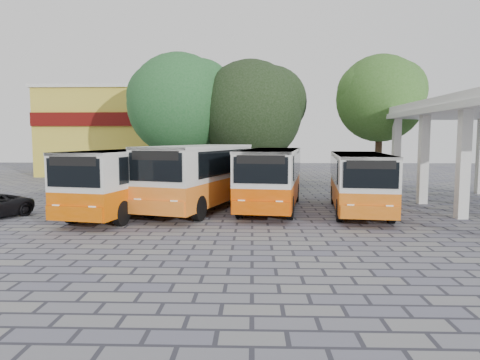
{
  "coord_description": "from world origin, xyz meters",
  "views": [
    {
      "loc": [
        -1.25,
        -16.83,
        3.46
      ],
      "look_at": [
        -1.84,
        3.53,
        1.5
      ],
      "focal_mm": 32.0,
      "sensor_mm": 36.0,
      "label": 1
    }
  ],
  "objects_px": {
    "bus_far_left": "(128,177)",
    "bus_far_right": "(359,179)",
    "bus_centre_left": "(200,173)",
    "bus_centre_right": "(271,175)"
  },
  "relations": [
    {
      "from": "bus_far_left",
      "to": "bus_far_right",
      "type": "relative_size",
      "value": 1.08
    },
    {
      "from": "bus_far_left",
      "to": "bus_centre_left",
      "type": "relative_size",
      "value": 0.93
    },
    {
      "from": "bus_centre_right",
      "to": "bus_far_right",
      "type": "distance_m",
      "value": 4.19
    },
    {
      "from": "bus_centre_right",
      "to": "bus_far_right",
      "type": "relative_size",
      "value": 1.07
    },
    {
      "from": "bus_far_left",
      "to": "bus_far_right",
      "type": "distance_m",
      "value": 10.81
    },
    {
      "from": "bus_far_left",
      "to": "bus_centre_left",
      "type": "bearing_deg",
      "value": 34.49
    },
    {
      "from": "bus_centre_left",
      "to": "bus_centre_right",
      "type": "distance_m",
      "value": 3.51
    },
    {
      "from": "bus_far_right",
      "to": "bus_centre_left",
      "type": "bearing_deg",
      "value": -177.33
    },
    {
      "from": "bus_centre_left",
      "to": "bus_centre_right",
      "type": "xyz_separation_m",
      "value": [
        3.5,
        0.2,
        -0.11
      ]
    },
    {
      "from": "bus_centre_left",
      "to": "bus_far_right",
      "type": "bearing_deg",
      "value": 11.52
    }
  ]
}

